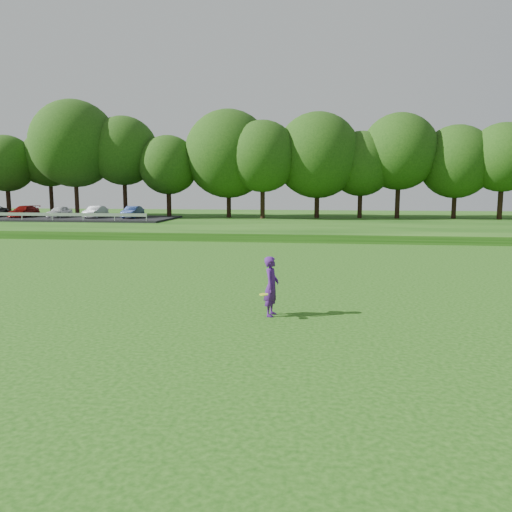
# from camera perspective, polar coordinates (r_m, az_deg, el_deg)

# --- Properties ---
(ground) EXTENTS (140.00, 140.00, 0.00)m
(ground) POSITION_cam_1_polar(r_m,az_deg,el_deg) (17.12, -3.77, -5.50)
(ground) COLOR #16440D
(ground) RESTS_ON ground
(berm) EXTENTS (130.00, 30.00, 0.60)m
(berm) POSITION_cam_1_polar(r_m,az_deg,el_deg) (50.57, 3.72, 3.75)
(berm) COLOR #16440D
(berm) RESTS_ON ground
(walking_path) EXTENTS (130.00, 1.60, 0.04)m
(walking_path) POSITION_cam_1_polar(r_m,az_deg,el_deg) (36.69, 2.28, 1.74)
(walking_path) COLOR gray
(walking_path) RESTS_ON ground
(treeline) EXTENTS (104.00, 7.00, 15.00)m
(treeline) POSITION_cam_1_polar(r_m,az_deg,el_deg) (54.58, 4.07, 12.24)
(treeline) COLOR #193D0E
(treeline) RESTS_ON berm
(parking_lot) EXTENTS (24.00, 9.00, 1.38)m
(parking_lot) POSITION_cam_1_polar(r_m,az_deg,el_deg) (56.58, -22.19, 4.36)
(parking_lot) COLOR black
(parking_lot) RESTS_ON berm
(woman) EXTENTS (0.58, 1.00, 1.85)m
(woman) POSITION_cam_1_polar(r_m,az_deg,el_deg) (15.40, 1.77, -3.48)
(woman) COLOR #46186F
(woman) RESTS_ON ground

